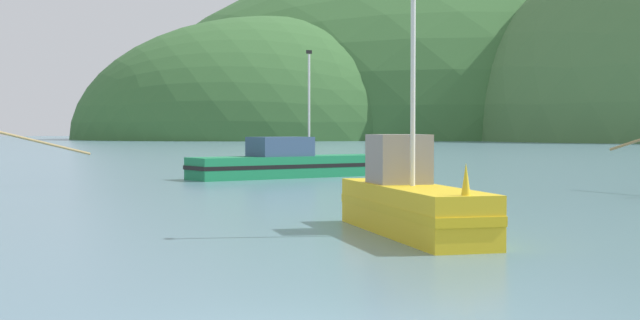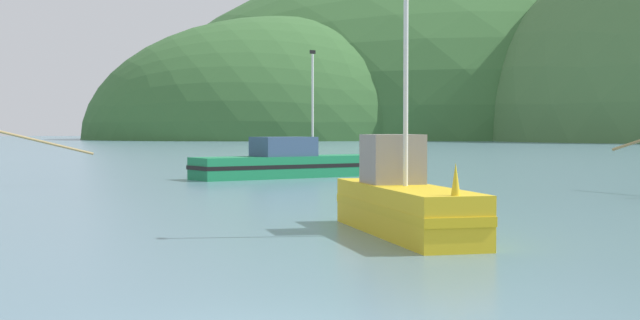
# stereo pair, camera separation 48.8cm
# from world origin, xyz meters

# --- Properties ---
(hill_mid_right) EXTENTS (93.88, 75.11, 58.61)m
(hill_mid_right) POSITION_xyz_m (13.30, 206.28, 0.00)
(hill_mid_right) COLOR #386633
(hill_mid_right) RESTS_ON ground
(hill_mid_left) EXTENTS (213.27, 170.62, 105.71)m
(hill_mid_left) POSITION_xyz_m (80.36, 247.95, 0.00)
(hill_mid_left) COLOR #386633
(hill_mid_left) RESTS_ON ground
(fishing_boat_green) EXTENTS (11.37, 7.31, 6.87)m
(fishing_boat_green) POSITION_xyz_m (3.20, 37.36, 0.76)
(fishing_boat_green) COLOR #197A47
(fishing_boat_green) RESTS_ON ground
(fishing_boat_yellow) EXTENTS (2.52, 7.39, 6.01)m
(fishing_boat_yellow) POSITION_xyz_m (3.95, 11.21, 0.79)
(fishing_boat_yellow) COLOR gold
(fishing_boat_yellow) RESTS_ON ground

